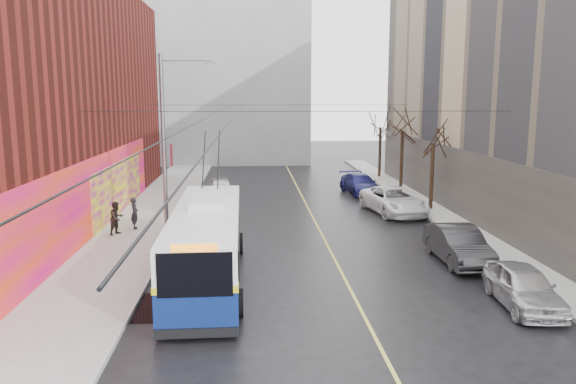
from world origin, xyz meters
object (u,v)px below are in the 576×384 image
tree_far (381,118)px  pedestrian_a (135,213)px  tree_mid (403,120)px  parked_car_c (394,201)px  following_car (221,188)px  parked_car_a (523,287)px  trolleybus (207,242)px  pedestrian_b (117,218)px  streetlight_pole (167,142)px  tree_near (434,130)px  parked_car_b (458,245)px  parked_car_d (360,184)px

tree_far → pedestrian_a: bearing=-133.2°
tree_mid → tree_far: tree_mid is taller
parked_car_c → following_car: size_ratio=1.34×
parked_car_a → parked_car_c: (-0.50, 15.31, 0.08)m
trolleybus → parked_car_c: (10.31, 11.81, -0.72)m
pedestrian_b → parked_car_a: bearing=-89.9°
trolleybus → following_car: (-0.40, 17.51, -0.79)m
trolleybus → following_car: bearing=90.5°
following_car → pedestrian_b: pedestrian_b is taller
tree_far → following_car: 16.57m
following_car → streetlight_pole: bearing=-105.2°
tree_near → parked_car_b: size_ratio=1.35×
following_car → parked_car_c: bearing=-33.3°
streetlight_pole → pedestrian_b: size_ratio=5.40×
tree_near → pedestrian_b: size_ratio=3.84×
trolleybus → pedestrian_b: (-5.04, 7.05, -0.53)m
trolleybus → following_car: trolleybus is taller
parked_car_b → parked_car_d: bearing=93.0°
tree_mid → parked_car_c: tree_mid is taller
parked_car_a → parked_car_b: parked_car_b is taller
parked_car_a → pedestrian_b: 19.04m
tree_mid → tree_near: bearing=-90.0°
tree_far → trolleybus: 29.65m
parked_car_c → parked_car_d: (-0.70, 6.89, -0.07)m
tree_near → trolleybus: tree_near is taller
parked_car_a → following_car: bearing=122.4°
tree_far → parked_car_d: size_ratio=1.33×
tree_mid → parked_car_d: tree_mid is taller
parked_car_a → parked_car_d: size_ratio=0.85×
tree_mid → trolleybus: tree_mid is taller
tree_mid → parked_car_a: tree_mid is taller
parked_car_c → following_car: (-10.71, 5.70, -0.07)m
streetlight_pole → tree_far: bearing=52.9°
parked_car_b → streetlight_pole: bearing=159.4°
tree_mid → parked_car_b: size_ratio=1.41×
tree_mid → parked_car_d: bearing=-166.1°
tree_near → following_car: tree_near is taller
tree_far → parked_car_d: bearing=-112.3°
streetlight_pole → trolleybus: bearing=-70.3°
parked_car_c → tree_far: bearing=70.9°
streetlight_pole → pedestrian_b: 4.75m
parked_car_c → pedestrian_b: (-15.35, -4.76, 0.19)m
streetlight_pole → pedestrian_a: streetlight_pole is taller
parked_car_a → parked_car_d: 22.23m
trolleybus → parked_car_a: 11.39m
following_car → pedestrian_b: (-4.64, -10.46, 0.26)m
tree_mid → trolleybus: bearing=-123.3°
tree_near → tree_mid: size_ratio=0.96×
parked_car_c → parked_car_d: 6.93m
parked_car_b → parked_car_c: size_ratio=0.83×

